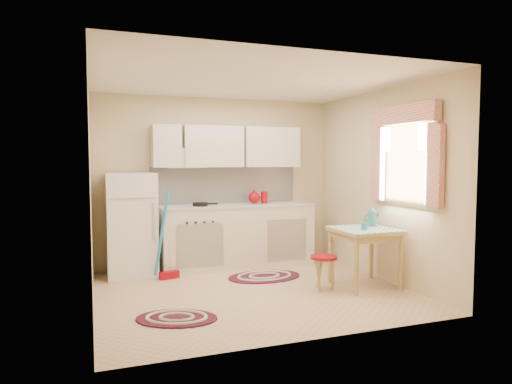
{
  "coord_description": "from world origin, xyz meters",
  "views": [
    {
      "loc": [
        -1.78,
        -5.09,
        1.57
      ],
      "look_at": [
        0.14,
        0.25,
        1.17
      ],
      "focal_mm": 32.0,
      "sensor_mm": 36.0,
      "label": 1
    }
  ],
  "objects_px": {
    "base_cabinets": "(237,237)",
    "table": "(364,258)",
    "fridge": "(132,225)",
    "stool": "(323,273)"
  },
  "relations": [
    {
      "from": "base_cabinets",
      "to": "table",
      "type": "height_order",
      "value": "base_cabinets"
    },
    {
      "from": "base_cabinets",
      "to": "fridge",
      "type": "bearing_deg",
      "value": -178.11
    },
    {
      "from": "fridge",
      "to": "base_cabinets",
      "type": "bearing_deg",
      "value": 1.89
    },
    {
      "from": "stool",
      "to": "table",
      "type": "bearing_deg",
      "value": -1.45
    },
    {
      "from": "base_cabinets",
      "to": "table",
      "type": "xyz_separation_m",
      "value": [
        1.16,
        -1.58,
        -0.08
      ]
    },
    {
      "from": "stool",
      "to": "base_cabinets",
      "type": "bearing_deg",
      "value": 110.93
    },
    {
      "from": "table",
      "to": "stool",
      "type": "height_order",
      "value": "table"
    },
    {
      "from": "table",
      "to": "stool",
      "type": "distance_m",
      "value": 0.58
    },
    {
      "from": "base_cabinets",
      "to": "stool",
      "type": "bearing_deg",
      "value": -69.07
    },
    {
      "from": "fridge",
      "to": "table",
      "type": "relative_size",
      "value": 1.94
    }
  ]
}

